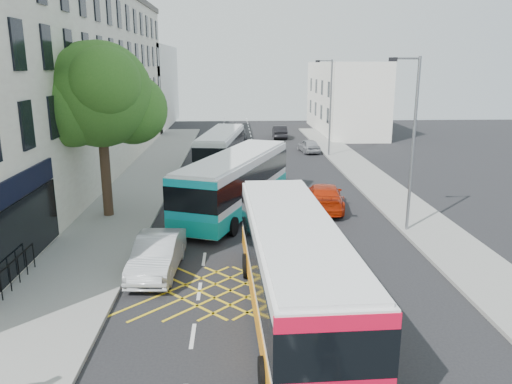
{
  "coord_description": "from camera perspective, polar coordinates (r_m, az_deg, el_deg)",
  "views": [
    {
      "loc": [
        -1.92,
        -10.3,
        7.83
      ],
      "look_at": [
        -0.94,
        11.47,
        2.2
      ],
      "focal_mm": 35.0,
      "sensor_mm": 36.0,
      "label": 1
    }
  ],
  "objects": [
    {
      "name": "pavement_left",
      "position": [
        27.27,
        -16.45,
        -2.65
      ],
      "size": [
        5.0,
        70.0,
        0.15
      ],
      "primitive_type": "cube",
      "color": "gray",
      "rests_on": "ground"
    },
    {
      "name": "pavement_right",
      "position": [
        28.09,
        17.14,
        -2.2
      ],
      "size": [
        3.0,
        70.0,
        0.15
      ],
      "primitive_type": "cube",
      "color": "gray",
      "rests_on": "ground"
    },
    {
      "name": "terrace_main",
      "position": [
        36.84,
        -22.21,
        11.78
      ],
      "size": [
        8.3,
        45.0,
        13.5
      ],
      "color": "beige",
      "rests_on": "ground"
    },
    {
      "name": "terrace_far",
      "position": [
        66.47,
        -13.33,
        11.67
      ],
      "size": [
        8.0,
        20.0,
        10.0
      ],
      "primitive_type": "cube",
      "color": "silver",
      "rests_on": "ground"
    },
    {
      "name": "building_right",
      "position": [
        59.84,
        10.07,
        10.6
      ],
      "size": [
        6.0,
        18.0,
        8.0
      ],
      "primitive_type": "cube",
      "color": "silver",
      "rests_on": "ground"
    },
    {
      "name": "street_tree",
      "position": [
        26.16,
        -17.47,
        10.47
      ],
      "size": [
        6.3,
        5.7,
        8.8
      ],
      "color": "#382619",
      "rests_on": "pavement_left"
    },
    {
      "name": "lamp_near",
      "position": [
        23.95,
        17.36,
        6.12
      ],
      "size": [
        1.45,
        0.15,
        8.0
      ],
      "color": "slate",
      "rests_on": "pavement_right"
    },
    {
      "name": "lamp_far",
      "position": [
        43.19,
        8.39,
        10.07
      ],
      "size": [
        1.45,
        0.15,
        8.0
      ],
      "color": "slate",
      "rests_on": "pavement_right"
    },
    {
      "name": "railings",
      "position": [
        18.83,
        -27.14,
        -9.4
      ],
      "size": [
        0.08,
        5.6,
        1.14
      ],
      "primitive_type": null,
      "color": "black",
      "rests_on": "pavement_left"
    },
    {
      "name": "bus_near",
      "position": [
        15.78,
        4.31,
        -8.54
      ],
      "size": [
        3.12,
        11.35,
        3.17
      ],
      "rotation": [
        0.0,
        0.0,
        0.04
      ],
      "color": "silver",
      "rests_on": "ground"
    },
    {
      "name": "bus_mid",
      "position": [
        26.78,
        -2.36,
        1.14
      ],
      "size": [
        6.43,
        11.33,
        3.14
      ],
      "rotation": [
        0.0,
        0.0,
        -0.37
      ],
      "color": "silver",
      "rests_on": "ground"
    },
    {
      "name": "bus_far",
      "position": [
        38.4,
        -4.0,
        4.95
      ],
      "size": [
        3.71,
        10.31,
        2.83
      ],
      "rotation": [
        0.0,
        0.0,
        -0.14
      ],
      "color": "silver",
      "rests_on": "ground"
    },
    {
      "name": "parked_car_silver",
      "position": [
        19.62,
        -11.22,
        -6.99
      ],
      "size": [
        1.82,
        4.56,
        1.48
      ],
      "primitive_type": "imported",
      "rotation": [
        0.0,
        0.0,
        -0.06
      ],
      "color": "#B1B5B9",
      "rests_on": "ground"
    },
    {
      "name": "red_hatchback",
      "position": [
        27.7,
        7.78,
        -0.53
      ],
      "size": [
        2.61,
        5.17,
        1.44
      ],
      "primitive_type": "imported",
      "rotation": [
        0.0,
        0.0,
        3.02
      ],
      "color": "red",
      "rests_on": "ground"
    },
    {
      "name": "distant_car_grey",
      "position": [
        52.61,
        -2.49,
        6.72
      ],
      "size": [
        2.53,
        5.31,
        1.46
      ],
      "primitive_type": "imported",
      "rotation": [
        0.0,
        0.0,
        0.02
      ],
      "color": "#3C3E43",
      "rests_on": "ground"
    },
    {
      "name": "distant_car_silver",
      "position": [
        45.55,
        6.04,
        5.29
      ],
      "size": [
        1.9,
        3.73,
        1.22
      ],
      "primitive_type": "imported",
      "rotation": [
        0.0,
        0.0,
        3.27
      ],
      "color": "#97989E",
      "rests_on": "ground"
    },
    {
      "name": "distant_car_dark",
      "position": [
        54.16,
        2.71,
        6.88
      ],
      "size": [
        1.52,
        4.13,
        1.35
      ],
      "primitive_type": "imported",
      "rotation": [
        0.0,
        0.0,
        3.12
      ],
      "color": "black",
      "rests_on": "ground"
    }
  ]
}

